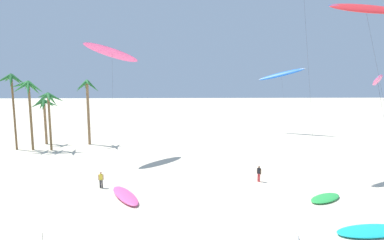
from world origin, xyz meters
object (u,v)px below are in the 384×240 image
(palm_tree_0, at_px, (28,93))
(grounded_kite_1, at_px, (325,198))
(palm_tree_3, at_px, (45,108))
(flying_kite_2, at_px, (112,53))
(grounded_kite_3, at_px, (371,231))
(beach_umbrella, at_px, (41,221))
(flying_kite_1, at_px, (281,74))
(palm_tree_4, at_px, (87,93))
(person_foreground_walker, at_px, (101,179))
(grounded_kite_2, at_px, (125,195))
(palm_tree_2, at_px, (12,86))
(grounded_kite_0, at_px, (284,235))
(flying_kite_3, at_px, (378,80))
(person_near_left, at_px, (259,173))
(flying_kite_0, at_px, (366,9))
(palm_tree_1, at_px, (49,103))

(palm_tree_0, distance_m, grounded_kite_1, 40.61)
(palm_tree_3, relative_size, flying_kite_2, 0.47)
(grounded_kite_3, distance_m, beach_umbrella, 21.27)
(palm_tree_0, xyz_separation_m, flying_kite_1, (40.52, 12.86, 2.70))
(flying_kite_1, relative_size, grounded_kite_1, 3.33)
(palm_tree_4, distance_m, person_foreground_walker, 22.21)
(grounded_kite_2, distance_m, grounded_kite_3, 19.23)
(palm_tree_2, xyz_separation_m, flying_kite_1, (42.89, 12.59, 1.77))
(flying_kite_2, bearing_deg, palm_tree_0, 160.25)
(grounded_kite_0, height_order, grounded_kite_1, grounded_kite_0)
(palm_tree_4, bearing_deg, palm_tree_0, -154.30)
(grounded_kite_1, bearing_deg, person_foreground_walker, 170.20)
(beach_umbrella, bearing_deg, person_foreground_walker, 88.51)
(person_foreground_walker, bearing_deg, flying_kite_3, -13.39)
(flying_kite_1, xyz_separation_m, flying_kite_2, (-27.36, -17.58, 2.55))
(grounded_kite_1, height_order, person_near_left, person_near_left)
(palm_tree_2, relative_size, grounded_kite_2, 2.09)
(beach_umbrella, bearing_deg, person_near_left, 39.63)
(palm_tree_4, xyz_separation_m, grounded_kite_1, (27.16, -23.32, -7.99))
(palm_tree_4, bearing_deg, flying_kite_0, -31.31)
(grounded_kite_0, distance_m, grounded_kite_1, 8.44)
(palm_tree_0, relative_size, flying_kite_0, 0.56)
(grounded_kite_0, distance_m, person_foreground_walker, 17.57)
(flying_kite_3, xyz_separation_m, beach_umbrella, (-23.13, -6.39, -7.98))
(palm_tree_0, relative_size, palm_tree_3, 1.41)
(flying_kite_3, bearing_deg, palm_tree_2, 150.84)
(beach_umbrella, bearing_deg, grounded_kite_0, 7.88)
(palm_tree_1, xyz_separation_m, grounded_kite_3, (32.03, -25.37, -6.81))
(palm_tree_0, distance_m, grounded_kite_0, 39.72)
(flying_kite_3, xyz_separation_m, grounded_kite_0, (-8.23, -4.33, -10.15))
(flying_kite_2, bearing_deg, palm_tree_4, 125.25)
(palm_tree_1, height_order, palm_tree_3, palm_tree_1)
(palm_tree_3, distance_m, grounded_kite_2, 28.72)
(palm_tree_0, bearing_deg, flying_kite_3, -30.39)
(flying_kite_2, distance_m, grounded_kite_0, 29.70)
(palm_tree_4, xyz_separation_m, grounded_kite_3, (27.62, -29.19, -7.98))
(palm_tree_3, xyz_separation_m, flying_kite_3, (36.63, -25.75, 4.62))
(grounded_kite_0, xyz_separation_m, grounded_kite_1, (5.66, 6.26, -0.03))
(flying_kite_3, bearing_deg, grounded_kite_2, 171.68)
(palm_tree_4, distance_m, grounded_kite_0, 37.43)
(grounded_kite_1, height_order, grounded_kite_3, grounded_kite_3)
(palm_tree_0, relative_size, palm_tree_4, 0.99)
(palm_tree_1, distance_m, grounded_kite_3, 41.43)
(palm_tree_1, bearing_deg, beach_umbrella, -68.40)
(palm_tree_0, relative_size, grounded_kite_1, 2.66)
(person_near_left, height_order, beach_umbrella, beach_umbrella)
(palm_tree_2, bearing_deg, grounded_kite_0, -40.16)
(grounded_kite_2, relative_size, grounded_kite_3, 1.02)
(flying_kite_3, distance_m, grounded_kite_2, 22.68)
(flying_kite_2, bearing_deg, flying_kite_1, 32.72)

